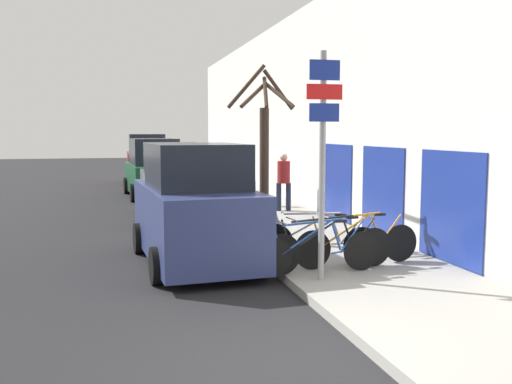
% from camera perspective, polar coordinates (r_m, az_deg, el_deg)
% --- Properties ---
extents(ground_plane, '(80.00, 80.00, 0.00)m').
position_cam_1_polar(ground_plane, '(17.23, -8.20, -2.56)').
color(ground_plane, black).
extents(sidewalk_curb, '(3.20, 32.00, 0.15)m').
position_cam_1_polar(sidewalk_curb, '(20.38, -1.78, -0.95)').
color(sidewalk_curb, '#9E9B93').
rests_on(sidewalk_curb, ground).
extents(building_facade, '(0.23, 32.00, 6.50)m').
position_cam_1_polar(building_facade, '(20.62, 3.03, 7.91)').
color(building_facade, silver).
rests_on(building_facade, ground).
extents(signpost, '(0.60, 0.12, 3.70)m').
position_cam_1_polar(signpost, '(9.25, 6.68, 3.89)').
color(signpost, '#939399').
rests_on(signpost, sidewalk_curb).
extents(bicycle_0, '(2.35, 0.44, 0.94)m').
position_cam_1_polar(bicycle_0, '(9.78, 6.26, -5.89)').
color(bicycle_0, black).
rests_on(bicycle_0, sidewalk_curb).
extents(bicycle_1, '(2.49, 0.44, 0.97)m').
position_cam_1_polar(bicycle_1, '(10.06, 7.33, -5.51)').
color(bicycle_1, black).
rests_on(bicycle_1, sidewalk_curb).
extents(bicycle_2, '(2.50, 0.44, 0.96)m').
position_cam_1_polar(bicycle_2, '(10.52, 10.14, -5.06)').
color(bicycle_2, black).
rests_on(bicycle_2, sidewalk_curb).
extents(bicycle_3, '(2.06, 1.13, 0.95)m').
position_cam_1_polar(bicycle_3, '(10.71, 6.22, -4.84)').
color(bicycle_3, black).
rests_on(bicycle_3, sidewalk_curb).
extents(parked_car_0, '(2.26, 4.30, 2.34)m').
position_cam_1_polar(parked_car_0, '(11.06, -6.12, -1.78)').
color(parked_car_0, navy).
rests_on(parked_car_0, ground).
extents(parked_car_1, '(2.08, 4.72, 2.24)m').
position_cam_1_polar(parked_car_1, '(17.00, -8.41, 0.74)').
color(parked_car_1, '#51565B').
rests_on(parked_car_1, ground).
extents(parked_car_2, '(2.25, 4.77, 2.29)m').
position_cam_1_polar(parked_car_2, '(22.70, -10.21, 2.10)').
color(parked_car_2, '#144728').
rests_on(parked_car_2, ground).
extents(parked_car_3, '(2.07, 4.59, 2.44)m').
position_cam_1_polar(parked_car_3, '(28.27, -10.87, 3.01)').
color(parked_car_3, maroon).
rests_on(parked_car_3, ground).
extents(pedestrian_near, '(0.41, 0.36, 1.63)m').
position_cam_1_polar(pedestrian_near, '(18.74, -0.63, 1.55)').
color(pedestrian_near, '#1E2338').
rests_on(pedestrian_near, sidewalk_curb).
extents(pedestrian_far, '(0.46, 0.39, 1.75)m').
position_cam_1_polar(pedestrian_far, '(17.41, 2.78, 1.43)').
color(pedestrian_far, '#1E2338').
rests_on(pedestrian_far, sidewalk_curb).
extents(street_tree, '(1.58, 1.20, 3.86)m').
position_cam_1_polar(street_tree, '(12.41, 0.83, 3.47)').
color(street_tree, '#3D2D23').
rests_on(street_tree, sidewalk_curb).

